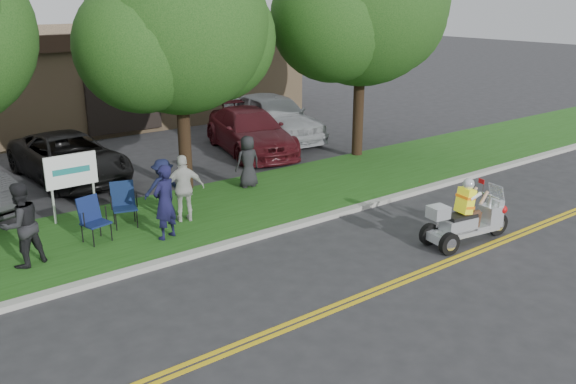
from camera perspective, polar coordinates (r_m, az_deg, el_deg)
ground at (r=11.96m, az=5.32°, el=-8.85°), size 120.00×120.00×0.00m
centerline_near at (r=11.59m, az=7.29°, el=-9.82°), size 60.00×0.10×0.01m
centerline_far at (r=11.69m, az=6.74°, el=-9.54°), size 60.00×0.10×0.01m
curb at (r=14.10m, az=-3.11°, el=-4.19°), size 60.00×0.25×0.12m
grass_verge at (r=15.81m, az=-7.54°, el=-1.83°), size 60.00×4.00×0.10m
commercial_building at (r=28.51m, az=-18.47°, el=10.36°), size 18.00×8.20×4.00m
tree_mid at (r=16.96m, az=-10.08°, el=14.56°), size 5.88×4.80×7.05m
tree_right at (r=20.64m, az=7.01°, el=16.93°), size 6.86×5.60×8.07m
business_sign at (r=15.58m, az=-19.61°, el=1.59°), size 1.25×0.06×1.75m
trike_scooter at (r=14.27m, az=16.33°, el=-2.60°), size 2.35×0.91×1.54m
lawn_chair_a at (r=14.25m, az=-17.85°, el=-2.19°), size 0.65×0.66×1.02m
lawn_chair_b at (r=15.01m, az=-15.14°, el=-0.83°), size 0.69×0.70×1.05m
spectator_adult_left at (r=13.88m, az=-11.46°, el=-0.92°), size 0.73×0.61×1.72m
spectator_adult_mid at (r=13.34m, az=-23.70°, el=-2.83°), size 1.01×0.88×1.76m
spectator_adult_right at (r=14.88m, az=-9.69°, el=0.34°), size 1.05×0.70×1.65m
spectator_chair_a at (r=15.33m, az=-11.59°, el=0.39°), size 1.07×0.82×1.46m
spectator_chair_b at (r=17.37m, az=-3.79°, el=2.87°), size 0.77×0.53×1.49m
parked_car_mid at (r=19.52m, az=-19.82°, el=3.07°), size 2.60×5.14×1.39m
parked_car_right at (r=21.72m, az=-3.57°, el=5.70°), size 3.30×5.55×1.51m
parked_car_far_right at (r=23.58m, az=-1.44°, el=7.08°), size 2.63×5.45×1.79m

